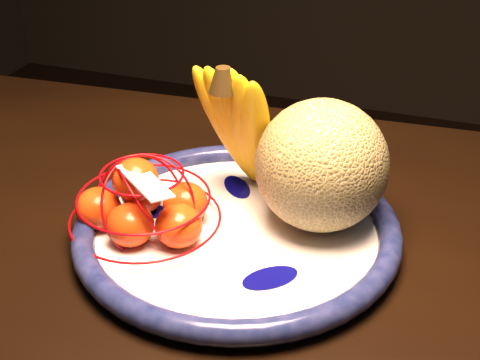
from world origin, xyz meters
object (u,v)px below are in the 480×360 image
(fruit_bowl, at_px, (237,229))
(mandarin_bag, at_px, (145,205))
(cantaloupe, at_px, (322,165))
(banana_bunch, at_px, (242,123))

(fruit_bowl, bearing_deg, mandarin_bag, -163.17)
(cantaloupe, bearing_deg, fruit_bowl, -150.70)
(mandarin_bag, bearing_deg, cantaloupe, 22.80)
(fruit_bowl, height_order, banana_bunch, banana_bunch)
(fruit_bowl, height_order, mandarin_bag, mandarin_bag)
(fruit_bowl, relative_size, cantaloupe, 2.50)
(banana_bunch, distance_m, mandarin_bag, 0.14)
(mandarin_bag, bearing_deg, fruit_bowl, 16.83)
(cantaloupe, height_order, banana_bunch, banana_bunch)
(cantaloupe, distance_m, banana_bunch, 0.11)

